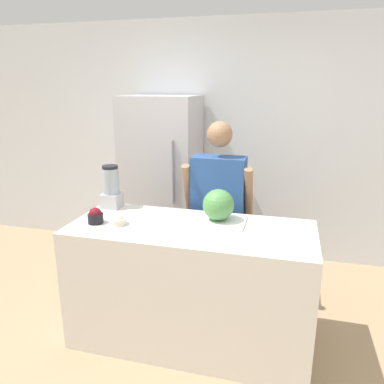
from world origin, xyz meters
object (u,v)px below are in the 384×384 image
Objects in this scene: bowl_cherries at (95,216)px; bowl_cream at (118,220)px; blender at (111,188)px; person at (218,215)px; watermelon at (218,205)px; refrigerator at (162,181)px.

bowl_cherries reaches higher than bowl_cream.
bowl_cherries is at bearing -82.19° from blender.
bowl_cream is 0.44m from blender.
bowl_cherries is (-0.79, -0.70, 0.16)m from person.
watermelon is 0.93m from blender.
watermelon is 0.74m from bowl_cream.
watermelon is 0.66× the size of blender.
watermelon is at bearing 19.59° from bowl_cream.
person is at bearing 41.72° from bowl_cherries.
refrigerator is 1.08m from blender.
person is 0.94m from blender.
refrigerator is at bearing 86.03° from blender.
bowl_cream is at bearing -83.87° from refrigerator.
watermelon reaches higher than bowl_cherries.
bowl_cream is at bearing -160.41° from watermelon.
refrigerator reaches higher than watermelon.
person is at bearing 100.79° from watermelon.
person is 4.61× the size of blender.
blender reaches higher than bowl_cherries.
bowl_cherries is at bearing -138.28° from person.
person is 6.99× the size of watermelon.
refrigerator is 1.42m from bowl_cream.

